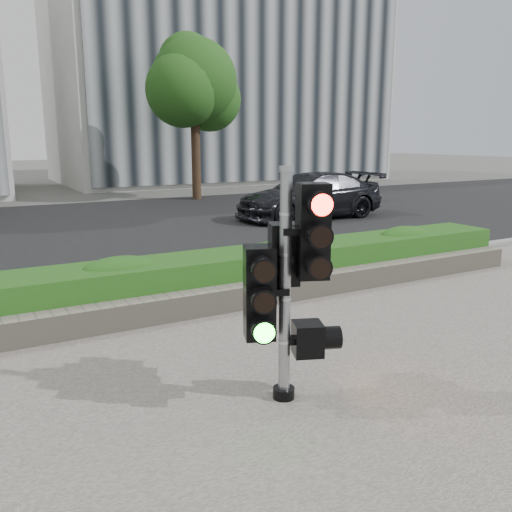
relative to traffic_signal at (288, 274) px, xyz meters
name	(u,v)px	position (x,y,z in m)	size (l,w,h in m)	color
ground	(289,359)	(0.54, 0.79, -1.25)	(120.00, 120.00, 0.00)	#51514C
sidewalk	(470,475)	(0.54, -1.71, -1.23)	(16.00, 11.00, 0.03)	#9E9389
road	(90,230)	(0.54, 10.79, -1.24)	(60.00, 13.00, 0.02)	black
curb	(185,288)	(0.54, 3.94, -1.19)	(60.00, 0.25, 0.12)	gray
stone_wall	(218,300)	(0.54, 2.69, -1.05)	(12.00, 0.32, 0.34)	gray
hedge	(199,278)	(0.54, 3.34, -0.88)	(12.00, 1.00, 0.68)	#418D2B
building_right	(217,75)	(11.54, 25.79, 4.75)	(18.00, 10.00, 12.00)	#B7B7B2
tree_right	(193,85)	(6.02, 16.34, 3.23)	(4.10, 3.58, 6.53)	black
traffic_signal	(288,274)	(0.00, 0.00, 0.00)	(0.82, 0.69, 2.20)	black
car_dark	(310,196)	(6.99, 9.69, -0.53)	(1.95, 4.81, 1.40)	black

